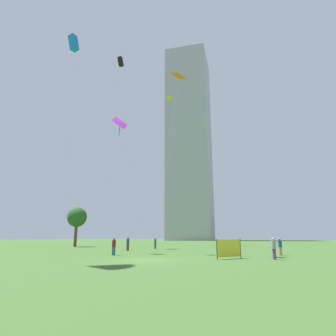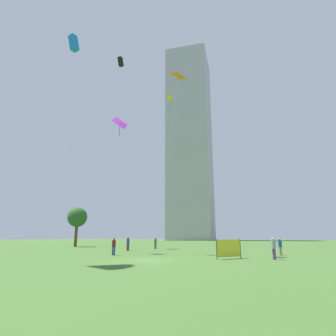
{
  "view_description": "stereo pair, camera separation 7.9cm",
  "coord_description": "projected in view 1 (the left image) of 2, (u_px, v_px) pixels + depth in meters",
  "views": [
    {
      "loc": [
        11.67,
        -18.53,
        1.74
      ],
      "look_at": [
        -2.75,
        8.92,
        9.34
      ],
      "focal_mm": 29.9,
      "sensor_mm": 36.0,
      "label": 1
    },
    {
      "loc": [
        11.74,
        -18.5,
        1.74
      ],
      "look_at": [
        -2.75,
        8.92,
        9.34
      ],
      "focal_mm": 29.9,
      "sensor_mm": 36.0,
      "label": 2
    }
  ],
  "objects": [
    {
      "name": "person_standing_1",
      "position": [
        274.0,
        247.0,
        21.66
      ],
      "size": [
        0.36,
        0.36,
        1.64
      ],
      "rotation": [
        0.0,
        0.0,
        2.3
      ],
      "color": "#593372",
      "rests_on": "ground"
    },
    {
      "name": "kite_flying_4",
      "position": [
        169.0,
        102.0,
        64.78
      ],
      "size": [
        1.03,
        7.32,
        33.66
      ],
      "color": "silver",
      "rests_on": "ground"
    },
    {
      "name": "kite_flying_3",
      "position": [
        120.0,
        123.0,
        46.93
      ],
      "size": [
        3.68,
        7.82,
        21.56
      ],
      "color": "silver",
      "rests_on": "ground"
    },
    {
      "name": "event_banner",
      "position": [
        229.0,
        248.0,
        22.43
      ],
      "size": [
        1.38,
        2.3,
        1.54
      ],
      "color": "#4C4C4C",
      "rests_on": "ground"
    },
    {
      "name": "kite_flying_5",
      "position": [
        74.0,
        43.0,
        38.9
      ],
      "size": [
        3.65,
        1.52,
        29.17
      ],
      "color": "silver",
      "rests_on": "ground"
    },
    {
      "name": "person_standing_2",
      "position": [
        280.0,
        245.0,
        26.37
      ],
      "size": [
        0.35,
        0.35,
        1.58
      ],
      "rotation": [
        0.0,
        0.0,
        0.4
      ],
      "color": "tan",
      "rests_on": "ground"
    },
    {
      "name": "person_standing_3",
      "position": [
        128.0,
        243.0,
        34.95
      ],
      "size": [
        0.37,
        0.37,
        1.65
      ],
      "rotation": [
        0.0,
        0.0,
        0.72
      ],
      "color": "maroon",
      "rests_on": "ground"
    },
    {
      "name": "person_standing_5",
      "position": [
        114.0,
        245.0,
        26.56
      ],
      "size": [
        0.36,
        0.36,
        1.6
      ],
      "rotation": [
        0.0,
        0.0,
        0.64
      ],
      "color": "#1E478C",
      "rests_on": "ground"
    },
    {
      "name": "person_standing_0",
      "position": [
        155.0,
        242.0,
        40.09
      ],
      "size": [
        0.35,
        0.35,
        1.56
      ],
      "rotation": [
        0.0,
        0.0,
        0.89
      ],
      "color": "#3F593F",
      "rests_on": "ground"
    },
    {
      "name": "ground",
      "position": [
        145.0,
        260.0,
        20.79
      ],
      "size": [
        280.0,
        280.0,
        0.0
      ],
      "primitive_type": "plane",
      "color": "#3D6028"
    },
    {
      "name": "kite_flying_1",
      "position": [
        178.0,
        77.0,
        31.29
      ],
      "size": [
        3.85,
        1.46,
        19.66
      ],
      "color": "silver",
      "rests_on": "ground"
    },
    {
      "name": "distant_highrise_1",
      "position": [
        190.0,
        143.0,
        139.44
      ],
      "size": [
        24.47,
        27.28,
        94.18
      ],
      "primitive_type": "cube",
      "rotation": [
        0.0,
        0.0,
        0.23
      ],
      "color": "#A8A8AD",
      "rests_on": "ground"
    },
    {
      "name": "kite_flying_6",
      "position": [
        120.0,
        63.0,
        35.66
      ],
      "size": [
        1.31,
        3.25,
        24.1
      ],
      "color": "silver",
      "rests_on": "ground"
    },
    {
      "name": "park_tree_0",
      "position": [
        77.0,
        217.0,
        49.31
      ],
      "size": [
        3.39,
        3.39,
        6.79
      ],
      "color": "brown",
      "rests_on": "ground"
    }
  ]
}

